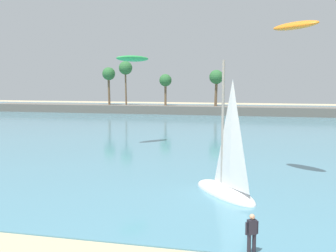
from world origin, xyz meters
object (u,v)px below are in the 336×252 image
kite_aloft_low_near_shore (295,26)px  kite_aloft_drifting_left (133,59)px  person_at_waterline (252,233)px  sailboat_near_shore (226,182)px

kite_aloft_low_near_shore → kite_aloft_drifting_left: kite_aloft_low_near_shore is taller
person_at_waterline → kite_aloft_drifting_left: bearing=117.7°
person_at_waterline → sailboat_near_shore: size_ratio=0.19×
person_at_waterline → kite_aloft_drifting_left: 29.44m
person_at_waterline → kite_aloft_low_near_shore: (2.18, 13.23, 9.57)m
sailboat_near_shore → person_at_waterline: bearing=-77.8°
person_at_waterline → sailboat_near_shore: sailboat_near_shore is taller
person_at_waterline → kite_aloft_drifting_left: kite_aloft_drifting_left is taller
sailboat_near_shore → kite_aloft_low_near_shore: size_ratio=2.35×
kite_aloft_drifting_left → sailboat_near_shore: bearing=71.3°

